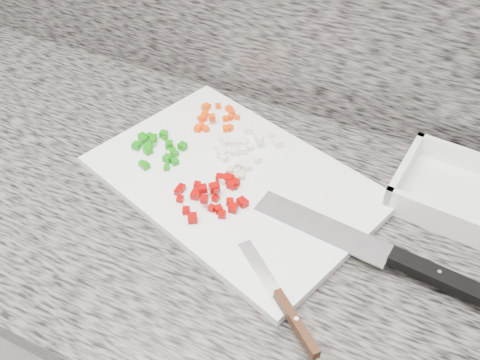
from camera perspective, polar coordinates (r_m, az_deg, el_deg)
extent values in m
cube|color=silver|center=(1.27, -5.51, -16.02)|extent=(3.92, 0.62, 0.86)
cube|color=#635E58|center=(0.91, -7.40, -1.69)|extent=(3.96, 0.64, 0.04)
cube|color=white|center=(0.89, -0.59, -0.09)|extent=(0.53, 0.43, 0.02)
cube|color=#FE4205|center=(0.98, -1.09, 5.60)|extent=(0.01, 0.01, 0.01)
cube|color=#FE4205|center=(1.00, -1.55, 6.54)|extent=(0.01, 0.01, 0.01)
cube|color=#FE4205|center=(1.01, -3.77, 7.01)|extent=(0.01, 0.01, 0.01)
cube|color=#FE4205|center=(1.00, -4.20, 6.56)|extent=(0.01, 0.01, 0.01)
cube|color=#FE4205|center=(1.03, -3.52, 7.86)|extent=(0.01, 0.01, 0.01)
cube|color=#FE4205|center=(0.98, -4.19, 5.59)|extent=(0.01, 0.01, 0.01)
cube|color=#FE4205|center=(1.02, -1.18, 7.63)|extent=(0.01, 0.01, 0.01)
cube|color=#FE4205|center=(1.00, -3.99, 6.57)|extent=(0.01, 0.01, 0.01)
cube|color=#FE4205|center=(1.00, -1.01, 6.71)|extent=(0.01, 0.01, 0.01)
cube|color=#FE4205|center=(0.99, -2.99, 6.69)|extent=(0.02, 0.02, 0.01)
cube|color=#FE4205|center=(0.98, -3.65, 5.49)|extent=(0.01, 0.01, 0.01)
cube|color=#FE4205|center=(1.00, -0.27, 6.68)|extent=(0.01, 0.01, 0.01)
cube|color=#FE4205|center=(1.03, -2.36, 7.91)|extent=(0.01, 0.01, 0.01)
cube|color=#FE4205|center=(0.97, -1.49, 5.54)|extent=(0.02, 0.02, 0.01)
cube|color=#FE4205|center=(0.98, -4.52, 5.51)|extent=(0.01, 0.01, 0.01)
cube|color=#FE4205|center=(0.99, -4.10, 5.86)|extent=(0.01, 0.01, 0.01)
cube|color=#FE4205|center=(1.03, -3.69, 7.77)|extent=(0.01, 0.01, 0.01)
cube|color=#FE4205|center=(1.01, -0.86, 7.22)|extent=(0.01, 0.01, 0.01)
cube|color=white|center=(0.96, 3.33, 4.83)|extent=(0.02, 0.02, 0.01)
cube|color=white|center=(0.94, -1.55, 4.06)|extent=(0.02, 0.02, 0.01)
cube|color=white|center=(0.96, 1.86, 4.80)|extent=(0.02, 0.02, 0.01)
cube|color=white|center=(0.93, 2.12, 4.33)|extent=(0.01, 0.01, 0.01)
cube|color=white|center=(0.91, 1.79, 2.18)|extent=(0.02, 0.02, 0.01)
cube|color=white|center=(0.91, -1.69, 2.39)|extent=(0.02, 0.02, 0.01)
cube|color=white|center=(0.90, 0.24, 1.60)|extent=(0.01, 0.01, 0.01)
cube|color=white|center=(0.95, 0.50, 4.29)|extent=(0.01, 0.01, 0.01)
cube|color=white|center=(0.93, 0.29, 3.25)|extent=(0.02, 0.02, 0.01)
cube|color=white|center=(0.90, 0.35, 1.85)|extent=(0.02, 0.02, 0.01)
cube|color=white|center=(0.94, 0.51, 3.93)|extent=(0.01, 0.01, 0.01)
cube|color=white|center=(0.93, -2.45, 3.45)|extent=(0.01, 0.01, 0.01)
cube|color=white|center=(0.94, 0.26, 3.99)|extent=(0.01, 0.01, 0.01)
cube|color=white|center=(0.92, -0.67, 2.99)|extent=(0.02, 0.02, 0.01)
cube|color=white|center=(0.97, 0.84, 5.43)|extent=(0.02, 0.02, 0.01)
cube|color=white|center=(0.95, -1.72, 4.44)|extent=(0.02, 0.02, 0.01)
cube|color=white|center=(0.93, 1.01, 3.52)|extent=(0.01, 0.01, 0.01)
cube|color=white|center=(0.92, -1.93, 2.85)|extent=(0.01, 0.01, 0.01)
cube|color=white|center=(0.94, 3.96, 3.94)|extent=(0.02, 0.02, 0.01)
cube|color=white|center=(0.94, -0.73, 4.07)|extent=(0.02, 0.02, 0.01)
cube|color=white|center=(0.90, 0.74, 1.45)|extent=(0.02, 0.02, 0.01)
cube|color=#13800B|center=(0.95, -9.74, 3.58)|extent=(0.01, 0.01, 0.01)
cube|color=#13800B|center=(0.93, -6.97, 2.85)|extent=(0.01, 0.01, 0.01)
cube|color=#13800B|center=(0.94, -7.56, 3.75)|extent=(0.02, 0.02, 0.01)
cube|color=#13800B|center=(0.96, -9.20, 4.43)|extent=(0.02, 0.02, 0.01)
cube|color=#13800B|center=(0.97, -8.14, 4.86)|extent=(0.01, 0.01, 0.01)
cube|color=#13800B|center=(0.92, -7.73, 2.33)|extent=(0.01, 0.01, 0.01)
cube|color=#13800B|center=(0.97, -10.39, 4.57)|extent=(0.02, 0.02, 0.01)
cube|color=#13800B|center=(0.95, -9.92, 3.41)|extent=(0.01, 0.01, 0.01)
cube|color=#13800B|center=(0.91, -10.05, 1.53)|extent=(0.02, 0.02, 0.01)
cube|color=#13800B|center=(0.94, -9.79, 3.13)|extent=(0.02, 0.02, 0.01)
cube|color=#13800B|center=(0.95, -9.27, 4.23)|extent=(0.01, 0.01, 0.01)
cube|color=#13800B|center=(0.91, -6.98, 2.00)|extent=(0.02, 0.02, 0.01)
cube|color=#13800B|center=(0.92, -10.38, 1.76)|extent=(0.01, 0.01, 0.01)
cube|color=#13800B|center=(0.90, -7.83, 1.33)|extent=(0.01, 0.01, 0.01)
cube|color=#13800B|center=(0.93, -7.19, 3.08)|extent=(0.02, 0.02, 0.01)
cube|color=#13800B|center=(0.94, -6.16, 3.62)|extent=(0.01, 0.01, 0.01)
cube|color=#13800B|center=(0.96, -10.31, 4.25)|extent=(0.02, 0.02, 0.01)
cube|color=#13800B|center=(0.97, -9.62, 4.68)|extent=(0.01, 0.01, 0.01)
cube|color=#13800B|center=(0.97, -8.06, 4.56)|extent=(0.01, 0.01, 0.01)
cube|color=#13800B|center=(0.95, -10.98, 3.63)|extent=(0.01, 0.01, 0.01)
cube|color=#A00302|center=(0.87, -4.57, -0.52)|extent=(0.01, 0.01, 0.01)
cube|color=#A00302|center=(0.84, -2.64, -1.01)|extent=(0.01, 0.01, 0.01)
cube|color=#A00302|center=(0.84, 0.17, -2.30)|extent=(0.02, 0.02, 0.01)
cube|color=#A00302|center=(0.84, -3.99, -0.92)|extent=(0.02, 0.02, 0.01)
cube|color=#A00302|center=(0.83, -5.77, -3.24)|extent=(0.02, 0.02, 0.01)
cube|color=#A00302|center=(0.83, -3.82, -2.06)|extent=(0.02, 0.02, 0.01)
cube|color=#A00302|center=(0.85, -2.57, -0.64)|extent=(0.02, 0.02, 0.01)
cube|color=#A00302|center=(0.83, -2.31, -3.14)|extent=(0.02, 0.02, 0.01)
cube|color=#A00302|center=(0.86, -0.88, -0.49)|extent=(0.01, 0.01, 0.01)
cube|color=#A00302|center=(0.83, -3.03, -3.00)|extent=(0.01, 0.01, 0.01)
cube|color=#A00302|center=(0.87, -1.19, 0.09)|extent=(0.01, 0.01, 0.01)
cube|color=#A00302|center=(0.84, -2.62, -1.97)|extent=(0.01, 0.01, 0.01)
cube|color=#A00302|center=(0.84, -1.08, -2.33)|extent=(0.02, 0.02, 0.01)
cube|color=#A00302|center=(0.87, -0.52, -0.30)|extent=(0.01, 0.01, 0.01)
cube|color=#A00302|center=(0.86, -6.27, -0.82)|extent=(0.01, 0.01, 0.01)
cube|color=#A00302|center=(0.84, -2.84, -0.82)|extent=(0.02, 0.02, 0.01)
cube|color=#A00302|center=(0.85, -4.74, -1.55)|extent=(0.02, 0.02, 0.01)
cube|color=#A00302|center=(0.82, -5.09, -4.05)|extent=(0.02, 0.02, 0.01)
cube|color=#A00302|center=(0.86, -0.64, -0.61)|extent=(0.01, 0.01, 0.01)
cube|color=#A00302|center=(0.87, -0.41, -0.25)|extent=(0.01, 0.01, 0.01)
cube|color=#A00302|center=(0.85, -6.41, -2.00)|extent=(0.01, 0.01, 0.01)
cube|color=#A00302|center=(0.88, -2.18, 0.30)|extent=(0.02, 0.02, 0.01)
cube|color=#A00302|center=(0.82, -1.92, -3.67)|extent=(0.01, 0.01, 0.01)
cube|color=#A00302|center=(0.83, -0.74, -2.99)|extent=(0.02, 0.02, 0.01)
cube|color=#A00302|center=(0.83, 0.39, -2.46)|extent=(0.02, 0.02, 0.01)
cube|color=#A00302|center=(0.88, -1.48, 0.23)|extent=(0.01, 0.01, 0.01)
cube|color=#A00302|center=(0.86, -6.62, -1.24)|extent=(0.01, 0.01, 0.01)
cube|color=beige|center=(0.90, -0.90, 1.30)|extent=(0.01, 0.01, 0.01)
cube|color=beige|center=(0.88, -0.39, 0.52)|extent=(0.01, 0.01, 0.01)
cube|color=beige|center=(0.88, -0.38, 0.24)|extent=(0.01, 0.01, 0.01)
cube|color=beige|center=(0.89, -0.40, 0.87)|extent=(0.01, 0.01, 0.01)
cube|color=beige|center=(0.87, -1.77, -0.13)|extent=(0.01, 0.01, 0.01)
cube|color=beige|center=(0.89, -0.25, 1.05)|extent=(0.01, 0.01, 0.01)
cube|color=beige|center=(0.88, -0.53, 0.47)|extent=(0.01, 0.01, 0.01)
cube|color=beige|center=(0.90, -0.28, 1.65)|extent=(0.01, 0.01, 0.01)
cube|color=beige|center=(0.88, -1.87, 0.05)|extent=(0.01, 0.01, 0.01)
cube|color=beige|center=(0.88, -2.30, 0.24)|extent=(0.01, 0.01, 0.01)
cube|color=beige|center=(0.89, 0.23, 0.77)|extent=(0.01, 0.01, 0.01)
cube|color=beige|center=(0.90, -0.04, 1.49)|extent=(0.01, 0.01, 0.01)
cube|color=beige|center=(0.88, 0.19, 0.42)|extent=(0.01, 0.01, 0.01)
cube|color=beige|center=(0.89, -1.12, 1.03)|extent=(0.01, 0.01, 0.01)
cube|color=white|center=(0.82, 8.70, -5.02)|extent=(0.22, 0.07, 0.00)
cube|color=black|center=(0.79, 20.34, -9.58)|extent=(0.14, 0.04, 0.02)
cylinder|color=white|center=(0.78, 20.50, -9.19)|extent=(0.01, 0.01, 0.00)
cube|color=white|center=(0.76, 2.09, -9.33)|extent=(0.09, 0.08, 0.00)
cube|color=#432210|center=(0.71, 5.97, -14.92)|extent=(0.09, 0.07, 0.02)
cylinder|color=white|center=(0.70, 6.03, -14.53)|extent=(0.01, 0.01, 0.00)
cube|color=white|center=(0.93, 23.05, -2.30)|extent=(0.24, 0.18, 0.01)
cube|color=white|center=(0.86, 22.28, -4.40)|extent=(0.23, 0.03, 0.04)
cube|color=white|center=(0.92, 17.12, 1.18)|extent=(0.03, 0.16, 0.04)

